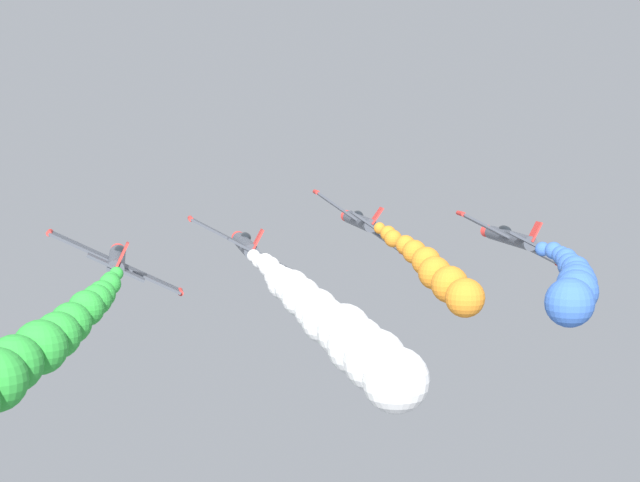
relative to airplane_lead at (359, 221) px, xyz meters
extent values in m
cylinder|color=#474C56|center=(-0.02, -0.18, -0.02)|extent=(1.53, 9.00, 1.53)
cone|color=red|center=(-0.02, 4.92, -0.02)|extent=(1.46, 1.20, 1.46)
cube|color=#474C56|center=(-0.07, -0.58, -0.11)|extent=(7.63, 1.90, 5.44)
cylinder|color=red|center=(-3.84, -0.58, 2.54)|extent=(0.50, 1.40, 0.50)
cylinder|color=red|center=(3.69, -0.58, -2.75)|extent=(0.50, 1.40, 0.50)
cube|color=#474C56|center=(0.01, -4.18, 0.02)|extent=(3.21, 1.20, 2.33)
cube|color=red|center=(0.54, -4.28, 0.77)|extent=(1.03, 1.10, 1.39)
ellipsoid|color=black|center=(0.27, 1.62, 0.38)|extent=(1.06, 2.20, 1.03)
sphere|color=orange|center=(0.05, -7.51, 0.05)|extent=(0.92, 0.92, 0.92)
sphere|color=orange|center=(0.18, -9.84, -0.15)|extent=(1.21, 1.21, 1.21)
sphere|color=orange|center=(0.00, -12.17, -0.29)|extent=(1.32, 1.32, 1.32)
sphere|color=orange|center=(0.35, -14.50, -0.53)|extent=(1.44, 1.44, 1.44)
sphere|color=orange|center=(0.40, -16.83, -0.77)|extent=(1.70, 1.70, 1.70)
sphere|color=orange|center=(0.61, -19.16, -1.15)|extent=(2.00, 2.00, 2.00)
sphere|color=orange|center=(0.56, -21.49, -1.65)|extent=(2.23, 2.23, 2.23)
sphere|color=orange|center=(0.89, -23.82, -2.09)|extent=(2.43, 2.43, 2.43)
sphere|color=orange|center=(1.19, -26.15, -2.59)|extent=(2.49, 2.49, 2.49)
cylinder|color=#474C56|center=(-10.77, -9.53, -0.87)|extent=(1.49, 9.00, 1.49)
cone|color=red|center=(-10.77, -4.43, -0.87)|extent=(1.42, 1.20, 1.42)
cube|color=#474C56|center=(-10.82, -9.93, -0.96)|extent=(8.19, 1.90, 4.51)
cylinder|color=red|center=(-14.87, -9.93, 1.22)|extent=(0.49, 1.40, 0.49)
cylinder|color=red|center=(-6.77, -9.93, -3.13)|extent=(0.49, 1.40, 0.49)
cube|color=#474C56|center=(-10.75, -13.53, -0.82)|extent=(3.43, 1.20, 1.96)
cube|color=red|center=(-10.31, -13.63, -0.02)|extent=(0.88, 1.10, 1.48)
ellipsoid|color=black|center=(-10.54, -7.73, -0.43)|extent=(1.04, 2.20, 1.00)
sphere|color=white|center=(-10.88, -16.15, -0.91)|extent=(0.92, 0.92, 0.92)
sphere|color=white|center=(-10.65, -17.78, -1.08)|extent=(1.04, 1.04, 1.04)
sphere|color=white|center=(-10.47, -19.40, -0.96)|extent=(1.21, 1.21, 1.21)
sphere|color=white|center=(-10.38, -21.02, -1.07)|extent=(1.40, 1.40, 1.40)
sphere|color=white|center=(-10.11, -22.65, -1.46)|extent=(1.64, 1.64, 1.64)
sphere|color=white|center=(-9.92, -24.27, -1.68)|extent=(2.04, 2.04, 2.04)
sphere|color=white|center=(-9.63, -25.89, -1.70)|extent=(2.17, 2.17, 2.17)
sphere|color=white|center=(-9.31, -27.52, -2.06)|extent=(2.38, 2.38, 2.38)
sphere|color=white|center=(-8.70, -29.14, -2.58)|extent=(2.56, 2.56, 2.56)
sphere|color=white|center=(-8.50, -30.76, -2.89)|extent=(2.64, 2.64, 2.64)
sphere|color=white|center=(-7.71, -32.39, -3.22)|extent=(3.06, 3.06, 3.06)
sphere|color=white|center=(-7.33, -34.01, -3.73)|extent=(3.23, 3.23, 3.23)
sphere|color=white|center=(-6.69, -35.63, -4.20)|extent=(3.37, 3.37, 3.37)
sphere|color=white|center=(-5.96, -37.26, -4.89)|extent=(3.47, 3.47, 3.47)
cylinder|color=#474C56|center=(10.02, -9.70, -0.66)|extent=(1.48, 9.00, 1.48)
cone|color=red|center=(10.02, -4.60, -0.66)|extent=(1.40, 1.20, 1.40)
cube|color=#474C56|center=(9.97, -10.10, -0.75)|extent=(8.29, 1.90, 4.32)
cylinder|color=red|center=(5.87, -10.10, 1.33)|extent=(0.48, 1.40, 0.48)
cylinder|color=red|center=(14.08, -10.10, -2.83)|extent=(0.48, 1.40, 0.48)
cube|color=#474C56|center=(10.04, -13.70, -0.61)|extent=(3.47, 1.20, 1.88)
cube|color=red|center=(10.45, -13.80, 0.20)|extent=(0.85, 1.10, 1.49)
ellipsoid|color=black|center=(10.24, -7.90, -0.21)|extent=(1.03, 2.20, 0.99)
sphere|color=blue|center=(9.93, -16.72, -0.77)|extent=(1.06, 1.06, 1.06)
sphere|color=blue|center=(9.95, -18.73, -0.65)|extent=(1.23, 1.23, 1.23)
sphere|color=blue|center=(9.66, -20.75, -0.73)|extent=(1.26, 1.26, 1.26)
sphere|color=blue|center=(9.19, -22.76, -0.74)|extent=(1.48, 1.48, 1.48)
sphere|color=blue|center=(8.62, -24.78, -0.90)|extent=(1.65, 1.65, 1.65)
sphere|color=blue|center=(8.11, -26.80, -0.93)|extent=(1.84, 1.84, 1.84)
sphere|color=blue|center=(7.36, -28.81, -1.15)|extent=(2.14, 2.14, 2.14)
sphere|color=blue|center=(6.48, -30.83, -1.22)|extent=(2.41, 2.41, 2.41)
sphere|color=blue|center=(5.59, -32.84, -1.29)|extent=(2.51, 2.51, 2.51)
sphere|color=blue|center=(4.33, -34.86, -1.57)|extent=(2.74, 2.74, 2.74)
cylinder|color=#474C56|center=(-20.15, -18.72, -0.71)|extent=(1.47, 9.00, 1.47)
cone|color=red|center=(-20.15, -13.62, -0.71)|extent=(1.40, 1.20, 1.40)
cube|color=#474C56|center=(-20.19, -19.12, -0.80)|extent=(8.34, 1.90, 4.21)
cylinder|color=red|center=(-24.32, -19.12, 1.23)|extent=(0.48, 1.40, 0.48)
cylinder|color=red|center=(-16.06, -19.12, -2.82)|extent=(0.48, 1.40, 0.48)
cube|color=#474C56|center=(-20.13, -22.72, -0.66)|extent=(3.49, 1.20, 1.83)
cube|color=red|center=(-19.72, -22.82, 0.16)|extent=(0.83, 1.10, 1.50)
ellipsoid|color=black|center=(-19.93, -16.92, -0.26)|extent=(1.03, 2.20, 0.98)
sphere|color=green|center=(-20.05, -25.38, -0.68)|extent=(0.82, 0.82, 0.82)
sphere|color=green|center=(-20.36, -27.04, -0.85)|extent=(1.05, 1.05, 1.05)
sphere|color=green|center=(-20.36, -28.70, -0.82)|extent=(1.24, 1.24, 1.24)
sphere|color=green|center=(-20.78, -30.36, -1.13)|extent=(1.52, 1.52, 1.52)
sphere|color=green|center=(-21.01, -32.02, -1.17)|extent=(1.66, 1.66, 1.66)
sphere|color=green|center=(-21.47, -33.68, -1.33)|extent=(1.89, 1.89, 1.89)
sphere|color=green|center=(-22.17, -35.33, -1.78)|extent=(2.12, 2.12, 2.12)
sphere|color=green|center=(-22.70, -36.99, -2.05)|extent=(2.30, 2.30, 2.30)
sphere|color=green|center=(-23.38, -38.65, -2.28)|extent=(2.59, 2.59, 2.59)
sphere|color=green|center=(-24.37, -40.31, -2.65)|extent=(2.63, 2.63, 2.63)
camera|label=1|loc=(-18.93, -89.14, 7.87)|focal=60.03mm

